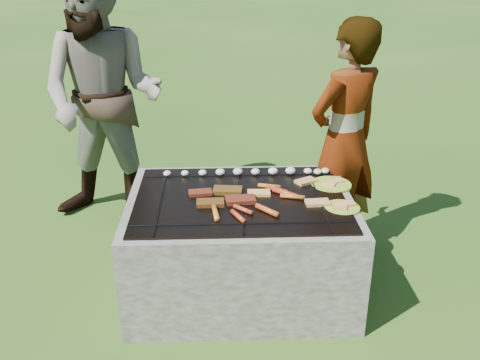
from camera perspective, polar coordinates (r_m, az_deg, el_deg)
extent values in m
plane|color=#224912|center=(3.38, 0.03, -11.28)|extent=(60.00, 60.00, 0.00)
cube|color=gray|center=(3.58, -0.23, -3.56)|extent=(1.30, 0.18, 0.60)
cube|color=#A8A095|center=(2.87, 0.38, -11.04)|extent=(1.30, 0.18, 0.60)
cube|color=gray|center=(3.25, -9.96, -6.99)|extent=(0.18, 0.64, 0.60)
cube|color=#A39C91|center=(3.29, 9.90, -6.59)|extent=(0.18, 0.64, 0.60)
cube|color=black|center=(3.25, 0.04, -7.80)|extent=(0.94, 0.64, 0.48)
sphere|color=#FF5914|center=(3.14, 0.04, -4.38)|extent=(0.10, 0.10, 0.10)
cube|color=black|center=(3.08, 0.04, -1.98)|extent=(1.20, 0.90, 0.01)
cylinder|color=black|center=(3.09, -8.34, -2.00)|extent=(0.01, 0.88, 0.01)
cylinder|color=black|center=(3.07, 0.04, -1.88)|extent=(0.01, 0.88, 0.01)
cylinder|color=black|center=(3.12, 8.32, -1.71)|extent=(0.01, 0.88, 0.01)
cylinder|color=black|center=(2.79, 0.31, -4.71)|extent=(1.18, 0.01, 0.01)
cylinder|color=black|center=(3.36, -0.18, 0.47)|extent=(1.18, 0.01, 0.01)
ellipsoid|color=beige|center=(3.39, -7.76, 0.71)|extent=(0.05, 0.05, 0.03)
ellipsoid|color=#EEE1CA|center=(3.38, -5.89, 0.74)|extent=(0.05, 0.05, 0.03)
ellipsoid|color=#F2E5CD|center=(3.37, -4.00, 0.79)|extent=(0.05, 0.05, 0.04)
ellipsoid|color=#EFE5CB|center=(3.37, -2.11, 0.86)|extent=(0.06, 0.06, 0.04)
ellipsoid|color=beige|center=(3.37, -0.23, 0.91)|extent=(0.06, 0.06, 0.04)
ellipsoid|color=beige|center=(3.38, 1.66, 0.90)|extent=(0.06, 0.06, 0.04)
ellipsoid|color=#EEE3CA|center=(3.38, 3.54, 0.96)|extent=(0.06, 0.06, 0.04)
ellipsoid|color=beige|center=(3.40, 5.40, 1.00)|extent=(0.06, 0.06, 0.04)
ellipsoid|color=white|center=(3.42, 7.25, 0.96)|extent=(0.05, 0.05, 0.04)
ellipsoid|color=beige|center=(3.43, 9.08, 0.98)|extent=(0.05, 0.05, 0.04)
ellipsoid|color=beige|center=(3.41, 8.28, 0.89)|extent=(0.05, 0.05, 0.04)
cube|color=maroon|center=(3.12, -4.26, -1.35)|extent=(0.14, 0.09, 0.02)
cube|color=brown|center=(3.13, -1.33, -1.11)|extent=(0.18, 0.11, 0.02)
cube|color=brown|center=(2.99, -3.19, -2.44)|extent=(0.16, 0.09, 0.02)
cube|color=maroon|center=(3.02, 0.05, -2.12)|extent=(0.18, 0.11, 0.02)
cylinder|color=orange|center=(3.19, 3.14, -0.66)|extent=(0.14, 0.06, 0.03)
cylinder|color=red|center=(3.15, 3.95, -1.01)|extent=(0.13, 0.10, 0.03)
cylinder|color=red|center=(3.11, 4.78, -1.36)|extent=(0.14, 0.11, 0.03)
cylinder|color=orange|center=(3.07, 5.63, -1.77)|extent=(0.14, 0.06, 0.03)
cylinder|color=#CB4921|center=(2.91, 0.34, -3.16)|extent=(0.11, 0.11, 0.02)
cylinder|color=#EB5326|center=(2.90, 2.93, -3.24)|extent=(0.13, 0.14, 0.03)
cylinder|color=orange|center=(2.87, -2.62, -3.52)|extent=(0.05, 0.16, 0.03)
cylinder|color=#C74820|center=(2.84, -0.19, -3.88)|extent=(0.08, 0.13, 0.03)
cube|color=tan|center=(3.11, 2.02, -1.40)|extent=(0.13, 0.08, 0.02)
cube|color=tan|center=(3.02, 8.28, -2.40)|extent=(0.14, 0.09, 0.02)
cube|color=tan|center=(3.29, 7.04, -0.12)|extent=(0.15, 0.13, 0.02)
cylinder|color=yellow|center=(3.29, 9.70, -0.51)|extent=(0.29, 0.29, 0.02)
cube|color=#E3C974|center=(3.27, 9.44, -0.46)|extent=(0.09, 0.08, 0.01)
cube|color=tan|center=(3.31, 10.16, -0.14)|extent=(0.10, 0.08, 0.01)
cylinder|color=#CEE135|center=(3.02, 10.84, -2.94)|extent=(0.21, 0.21, 0.01)
cube|color=#EFC87A|center=(2.99, 10.57, -2.87)|extent=(0.09, 0.06, 0.01)
cube|color=tan|center=(3.04, 11.34, -2.50)|extent=(0.10, 0.08, 0.01)
imported|color=gray|center=(3.53, 11.09, 4.12)|extent=(0.68, 0.62, 1.56)
imported|color=#A29087|center=(3.97, -14.39, 8.43)|extent=(1.05, 0.90, 1.89)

